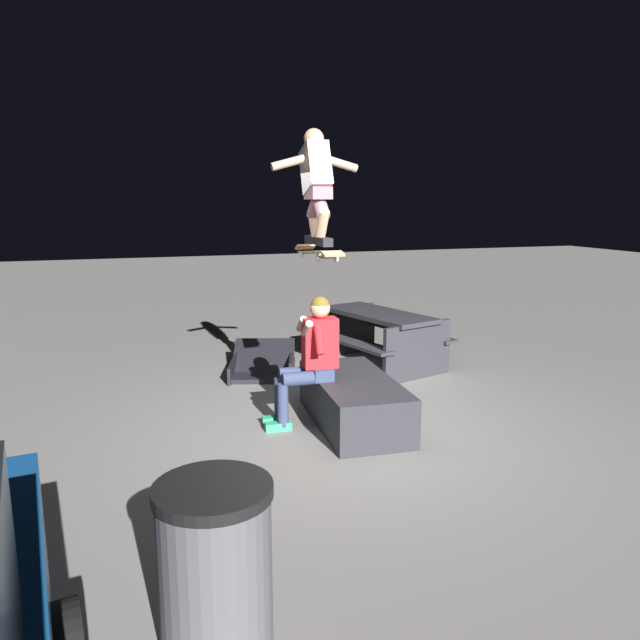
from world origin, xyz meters
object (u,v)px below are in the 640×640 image
(skater_airborne, at_px, (316,181))
(trash_bin, at_px, (216,568))
(ledge_box_main, at_px, (354,401))
(skateboard, at_px, (318,252))
(person_sitting_on_ledge, at_px, (310,355))
(kicker_ramp, at_px, (263,367))
(picnic_table_back, at_px, (378,330))

(skater_airborne, height_order, trash_bin, skater_airborne)
(ledge_box_main, xyz_separation_m, skateboard, (0.24, 0.30, 1.50))
(person_sitting_on_ledge, bearing_deg, trash_bin, 153.88)
(skateboard, distance_m, kicker_ramp, 2.52)
(skateboard, xyz_separation_m, picnic_table_back, (1.70, -1.44, -1.23))
(person_sitting_on_ledge, bearing_deg, skateboard, -47.95)
(skateboard, relative_size, kicker_ramp, 0.79)
(picnic_table_back, bearing_deg, person_sitting_on_ledge, 139.31)
(skater_airborne, bearing_deg, kicker_ramp, 4.43)
(ledge_box_main, height_order, person_sitting_on_ledge, person_sitting_on_ledge)
(person_sitting_on_ledge, relative_size, kicker_ramp, 1.01)
(skateboard, height_order, skater_airborne, skater_airborne)
(skateboard, height_order, kicker_ramp, skateboard)
(skater_airborne, bearing_deg, skateboard, 179.20)
(ledge_box_main, relative_size, kicker_ramp, 1.26)
(person_sitting_on_ledge, bearing_deg, picnic_table_back, -40.69)
(picnic_table_back, bearing_deg, trash_bin, 147.60)
(ledge_box_main, relative_size, person_sitting_on_ledge, 1.25)
(kicker_ramp, xyz_separation_m, trash_bin, (-4.85, 1.38, 0.38))
(skateboard, distance_m, skater_airborne, 0.69)
(skateboard, bearing_deg, kicker_ramp, 4.28)
(person_sitting_on_ledge, relative_size, trash_bin, 1.47)
(skateboard, distance_m, trash_bin, 3.57)
(person_sitting_on_ledge, height_order, trash_bin, person_sitting_on_ledge)
(trash_bin, bearing_deg, skateboard, -27.22)
(ledge_box_main, height_order, trash_bin, trash_bin)
(ledge_box_main, distance_m, skater_airborne, 2.22)
(kicker_ramp, relative_size, picnic_table_back, 0.65)
(person_sitting_on_ledge, xyz_separation_m, skateboard, (0.12, -0.13, 1.01))
(picnic_table_back, bearing_deg, skateboard, 139.87)
(skater_airborne, xyz_separation_m, trash_bin, (-3.01, 1.52, -1.97))
(kicker_ramp, distance_m, trash_bin, 5.05)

